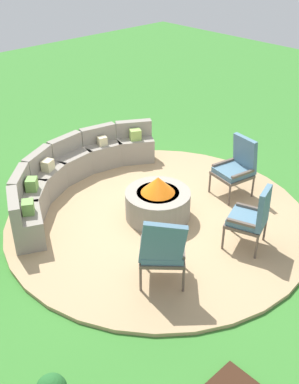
{
  "coord_description": "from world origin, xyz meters",
  "views": [
    {
      "loc": [
        -4.44,
        -4.52,
        4.39
      ],
      "look_at": [
        0.0,
        0.2,
        0.45
      ],
      "focal_mm": 42.42,
      "sensor_mm": 36.0,
      "label": 1
    }
  ],
  "objects_px": {
    "lounge_chair_back_left": "(237,166)",
    "lounge_chair_front_right": "(252,216)",
    "curved_stone_bench": "(72,173)",
    "lounge_chair_front_left": "(162,250)",
    "fire_pit": "(158,201)"
  },
  "relations": [
    {
      "from": "lounge_chair_front_right",
      "to": "curved_stone_bench",
      "type": "bearing_deg",
      "value": 86.32
    },
    {
      "from": "fire_pit",
      "to": "curved_stone_bench",
      "type": "bearing_deg",
      "value": 106.61
    },
    {
      "from": "curved_stone_bench",
      "to": "lounge_chair_front_left",
      "type": "bearing_deg",
      "value": -100.89
    },
    {
      "from": "curved_stone_bench",
      "to": "lounge_chair_front_right",
      "type": "distance_m",
      "value": 3.41
    },
    {
      "from": "lounge_chair_front_left",
      "to": "lounge_chair_back_left",
      "type": "height_order",
      "value": "lounge_chair_front_left"
    },
    {
      "from": "fire_pit",
      "to": "lounge_chair_back_left",
      "type": "xyz_separation_m",
      "value": [
        1.55,
        -0.41,
        0.26
      ]
    },
    {
      "from": "curved_stone_bench",
      "to": "lounge_chair_back_left",
      "type": "relative_size",
      "value": 3.52
    },
    {
      "from": "curved_stone_bench",
      "to": "lounge_chair_front_right",
      "type": "relative_size",
      "value": 3.63
    },
    {
      "from": "fire_pit",
      "to": "lounge_chair_back_left",
      "type": "bearing_deg",
      "value": -14.85
    },
    {
      "from": "curved_stone_bench",
      "to": "lounge_chair_back_left",
      "type": "bearing_deg",
      "value": -45.96
    },
    {
      "from": "lounge_chair_front_right",
      "to": "lounge_chair_front_left",
      "type": "bearing_deg",
      "value": 147.29
    },
    {
      "from": "lounge_chair_back_left",
      "to": "lounge_chair_front_right",
      "type": "bearing_deg",
      "value": 146.39
    },
    {
      "from": "curved_stone_bench",
      "to": "lounge_chair_front_left",
      "type": "height_order",
      "value": "lounge_chair_front_left"
    },
    {
      "from": "curved_stone_bench",
      "to": "lounge_chair_back_left",
      "type": "distance_m",
      "value": 2.98
    },
    {
      "from": "lounge_chair_front_left",
      "to": "lounge_chair_front_right",
      "type": "bearing_deg",
      "value": 32.24
    }
  ]
}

